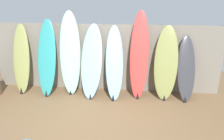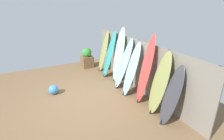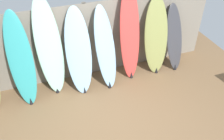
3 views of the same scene
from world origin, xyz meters
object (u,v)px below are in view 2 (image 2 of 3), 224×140
surfboard_seafoam_2 (119,55)px  surfboard_charcoal_7 (172,96)px  planter_box (87,58)px  surfboard_teal_1 (109,55)px  surfboard_olive_0 (104,52)px  surfboard_skyblue_3 (124,64)px  surfboard_skyblue_4 (131,70)px  beach_ball (54,90)px  surfboard_olive_6 (159,84)px  surfboard_red_5 (146,70)px

surfboard_seafoam_2 → surfboard_charcoal_7: 2.95m
planter_box → surfboard_teal_1: bearing=17.5°
surfboard_olive_0 → planter_box: (-0.79, -0.54, -0.44)m
surfboard_teal_1 → surfboard_skyblue_3: size_ratio=1.06×
surfboard_teal_1 → surfboard_charcoal_7: 3.53m
surfboard_skyblue_3 → surfboard_skyblue_4: 0.59m
surfboard_seafoam_2 → beach_ball: bearing=-90.8°
surfboard_seafoam_2 → surfboard_olive_6: (2.43, -0.06, -0.16)m
surfboard_seafoam_2 → surfboard_skyblue_3: size_ratio=1.17×
surfboard_skyblue_4 → surfboard_charcoal_7: bearing=2.5°
surfboard_charcoal_7 → surfboard_skyblue_3: bearing=-179.1°
planter_box → beach_ball: bearing=-43.6°
surfboard_olive_0 → surfboard_charcoal_7: (4.25, -0.02, -0.11)m
surfboard_olive_0 → surfboard_olive_6: (3.75, -0.00, 0.02)m
surfboard_skyblue_4 → planter_box: (-3.27, -0.44, -0.45)m
surfboard_skyblue_4 → surfboard_red_5: (0.61, 0.11, 0.18)m
surfboard_red_5 → surfboard_charcoal_7: (1.16, -0.03, -0.30)m
surfboard_teal_1 → planter_box: bearing=-162.5°
surfboard_olive_0 → surfboard_skyblue_3: size_ratio=0.99×
surfboard_olive_0 → surfboard_skyblue_3: 1.90m
surfboard_teal_1 → surfboard_skyblue_3: (1.17, 0.01, -0.05)m
surfboard_skyblue_3 → surfboard_teal_1: bearing=-179.7°
surfboard_charcoal_7 → planter_box: bearing=-174.1°
planter_box → beach_ball: 2.87m
surfboard_teal_1 → surfboard_skyblue_3: bearing=0.3°
surfboard_teal_1 → surfboard_olive_6: surfboard_teal_1 is taller
surfboard_skyblue_3 → planter_box: surfboard_skyblue_3 is taller
surfboard_red_5 → surfboard_charcoal_7: bearing=-1.4°
planter_box → surfboard_red_5: bearing=8.1°
planter_box → surfboard_charcoal_7: bearing=5.9°
surfboard_seafoam_2 → planter_box: (-2.10, -0.60, -0.62)m
surfboard_skyblue_3 → surfboard_red_5: surfboard_red_5 is taller
surfboard_teal_1 → surfboard_skyblue_4: surfboard_teal_1 is taller
surfboard_olive_6 → planter_box: (-4.54, -0.53, -0.46)m
surfboard_red_5 → beach_ball: bearing=-125.7°
surfboard_charcoal_7 → planter_box: size_ratio=1.65×
surfboard_seafoam_2 → surfboard_charcoal_7: size_ratio=1.36×
surfboard_teal_1 → surfboard_seafoam_2: bearing=11.2°
surfboard_olive_6 → surfboard_charcoal_7: surfboard_olive_6 is taller
surfboard_skyblue_3 → surfboard_red_5: 1.21m
surfboard_olive_0 → beach_ball: 2.90m
surfboard_charcoal_7 → planter_box: 5.07m
surfboard_seafoam_2 → surfboard_skyblue_3: surfboard_seafoam_2 is taller
surfboard_olive_0 → surfboard_olive_6: size_ratio=0.99×
surfboard_olive_6 → planter_box: size_ratio=1.91×
surfboard_red_5 → planter_box: (-3.87, -0.55, -0.63)m
surfboard_teal_1 → surfboard_olive_6: size_ratio=1.06×
surfboard_olive_6 → surfboard_teal_1: bearing=-178.9°
surfboard_skyblue_4 → surfboard_olive_6: bearing=4.2°
surfboard_seafoam_2 → surfboard_olive_6: surfboard_seafoam_2 is taller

